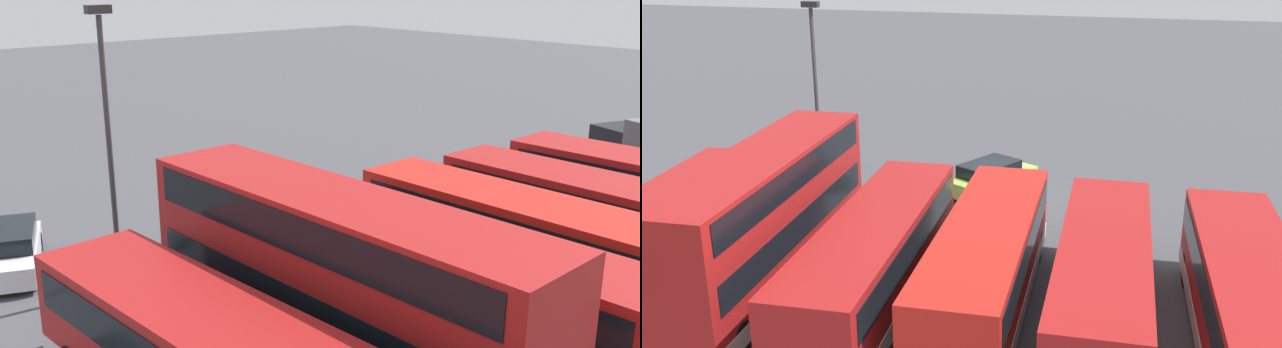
{
  "view_description": "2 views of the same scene",
  "coord_description": "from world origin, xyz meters",
  "views": [
    {
      "loc": [
        15.9,
        21.32,
        9.48
      ],
      "look_at": [
        -1.59,
        1.03,
        1.77
      ],
      "focal_mm": 40.38,
      "sensor_mm": 36.0,
      "label": 1
    },
    {
      "loc": [
        -5.81,
        29.54,
        11.31
      ],
      "look_at": [
        0.75,
        2.82,
        1.92
      ],
      "focal_mm": 40.59,
      "sensor_mm": 36.0,
      "label": 2
    }
  ],
  "objects": [
    {
      "name": "ground_plane",
      "position": [
        0.0,
        0.0,
        0.0
      ],
      "size": [
        140.0,
        140.0,
        0.0
      ],
      "primitive_type": "plane",
      "color": "#47474C"
    },
    {
      "name": "bus_single_deck_sixth",
      "position": [
        9.12,
        10.1,
        1.62
      ],
      "size": [
        3.28,
        10.67,
        2.95
      ],
      "color": "#A51919",
      "rests_on": "ground"
    },
    {
      "name": "bus_single_deck_third",
      "position": [
        -1.77,
        9.99,
        1.62
      ],
      "size": [
        2.88,
        10.86,
        2.95
      ],
      "color": "red",
      "rests_on": "ground"
    },
    {
      "name": "bus_single_deck_near_end",
      "position": [
        -9.19,
        10.36,
        1.62
      ],
      "size": [
        2.99,
        10.24,
        2.95
      ],
      "color": "#A51919",
      "rests_on": "ground"
    },
    {
      "name": "car_small_green",
      "position": [
        0.22,
        -0.48,
        0.7
      ],
      "size": [
        3.72,
        4.72,
        1.43
      ],
      "color": "#A5D14C",
      "rests_on": "ground"
    },
    {
      "name": "bus_double_decker_fifth",
      "position": [
        5.58,
        9.93,
        2.45
      ],
      "size": [
        3.02,
        11.49,
        4.55
      ],
      "color": "#A51919",
      "rests_on": "ground"
    },
    {
      "name": "lamp_post_tall",
      "position": [
        7.3,
        1.97,
        4.93
      ],
      "size": [
        0.7,
        0.3,
        8.49
      ],
      "color": "#38383D",
      "rests_on": "ground"
    },
    {
      "name": "bus_single_deck_fourth",
      "position": [
        1.66,
        10.42,
        1.62
      ],
      "size": [
        3.01,
        11.33,
        2.95
      ],
      "color": "#A51919",
      "rests_on": "ground"
    },
    {
      "name": "car_hatchback_silver",
      "position": [
        9.41,
        -1.6,
        0.7
      ],
      "size": [
        3.36,
        4.8,
        1.43
      ],
      "color": "silver",
      "rests_on": "ground"
    },
    {
      "name": "bus_single_deck_second",
      "position": [
        -5.29,
        10.45,
        1.62
      ],
      "size": [
        2.78,
        10.71,
        2.95
      ],
      "color": "#A51919",
      "rests_on": "ground"
    }
  ]
}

